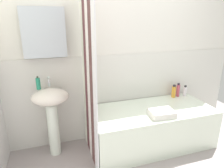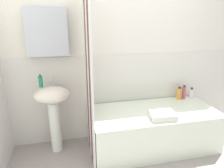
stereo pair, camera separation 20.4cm
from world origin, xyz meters
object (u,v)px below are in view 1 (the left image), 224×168
(shampoo_bottle, at_px, (178,90))
(towel_folded, at_px, (162,113))
(lotion_bottle, at_px, (185,91))
(sink, at_px, (51,107))
(soap_dispenser, at_px, (38,83))
(body_wash_bottle, at_px, (174,91))
(bathtub, at_px, (151,126))

(shampoo_bottle, bearing_deg, towel_folded, -138.85)
(lotion_bottle, bearing_deg, sink, -177.31)
(towel_folded, bearing_deg, soap_dispenser, 162.69)
(lotion_bottle, distance_m, shampoo_bottle, 0.12)
(body_wash_bottle, bearing_deg, bathtub, -151.58)
(sink, xyz_separation_m, bathtub, (1.26, -0.19, -0.38))
(bathtub, xyz_separation_m, lotion_bottle, (0.71, 0.28, 0.34))
(soap_dispenser, xyz_separation_m, towel_folded, (1.39, -0.43, -0.39))
(lotion_bottle, xyz_separation_m, shampoo_bottle, (-0.12, 0.01, 0.02))
(lotion_bottle, bearing_deg, shampoo_bottle, 174.70)
(sink, relative_size, lotion_bottle, 5.35)
(shampoo_bottle, xyz_separation_m, body_wash_bottle, (-0.08, -0.01, -0.01))
(bathtub, xyz_separation_m, shampoo_bottle, (0.60, 0.29, 0.36))
(sink, height_order, towel_folded, sink)
(body_wash_bottle, bearing_deg, soap_dispenser, -178.10)
(sink, xyz_separation_m, soap_dispenser, (-0.12, 0.03, 0.31))
(sink, relative_size, soap_dispenser, 5.54)
(sink, height_order, body_wash_bottle, sink)
(body_wash_bottle, bearing_deg, sink, -177.08)
(soap_dispenser, distance_m, towel_folded, 1.51)
(shampoo_bottle, relative_size, body_wash_bottle, 1.06)
(lotion_bottle, height_order, towel_folded, lotion_bottle)
(body_wash_bottle, relative_size, towel_folded, 0.66)
(sink, distance_m, lotion_bottle, 1.98)
(shampoo_bottle, bearing_deg, sink, -176.80)
(bathtub, relative_size, towel_folded, 5.56)
(lotion_bottle, bearing_deg, body_wash_bottle, -179.27)
(towel_folded, bearing_deg, body_wash_bottle, 44.86)
(soap_dispenser, bearing_deg, body_wash_bottle, 1.90)
(bathtub, distance_m, body_wash_bottle, 0.68)
(body_wash_bottle, height_order, towel_folded, body_wash_bottle)
(sink, xyz_separation_m, towel_folded, (1.27, -0.41, -0.08))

